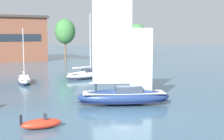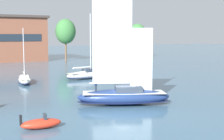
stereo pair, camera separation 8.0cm
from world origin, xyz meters
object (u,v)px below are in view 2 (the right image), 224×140
(sailboat_moored_near_marina, at_px, (88,74))
(sailboat_moored_mid_channel, at_px, (24,80))
(tree_shore_right, at_px, (137,34))
(sailboat_main, at_px, (124,95))
(tree_shore_left, at_px, (66,32))
(motor_tender, at_px, (41,123))

(sailboat_moored_near_marina, xyz_separation_m, sailboat_moored_mid_channel, (-11.77, -0.39, -0.19))
(tree_shore_right, bearing_deg, sailboat_main, -122.98)
(tree_shore_left, xyz_separation_m, tree_shore_right, (26.40, -0.41, -0.74))
(tree_shore_right, xyz_separation_m, sailboat_main, (-40.93, -63.08, -7.33))
(tree_shore_right, bearing_deg, tree_shore_left, 179.12)
(sailboat_main, distance_m, sailboat_moored_mid_channel, 23.05)
(tree_shore_right, relative_size, motor_tender, 3.32)
(sailboat_main, height_order, motor_tender, sailboat_main)
(motor_tender, bearing_deg, sailboat_moored_near_marina, 59.81)
(tree_shore_left, relative_size, sailboat_moored_near_marina, 1.09)
(sailboat_moored_mid_channel, relative_size, motor_tender, 2.54)
(tree_shore_left, bearing_deg, motor_tender, -110.52)
(tree_shore_right, xyz_separation_m, sailboat_moored_near_marina, (-36.15, -40.73, -7.68))
(tree_shore_right, distance_m, sailboat_main, 75.55)
(sailboat_moored_near_marina, xyz_separation_m, motor_tender, (-15.84, -27.22, -0.38))
(sailboat_moored_near_marina, relative_size, motor_tender, 3.31)
(tree_shore_left, bearing_deg, sailboat_moored_near_marina, -103.34)
(tree_shore_left, bearing_deg, sailboat_main, -102.89)
(motor_tender, bearing_deg, tree_shore_left, 69.48)
(tree_shore_left, xyz_separation_m, sailboat_main, (-14.53, -63.48, -8.07))
(sailboat_moored_mid_channel, xyz_separation_m, motor_tender, (-4.07, -26.83, -0.19))
(sailboat_moored_mid_channel, bearing_deg, tree_shore_right, 40.63)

